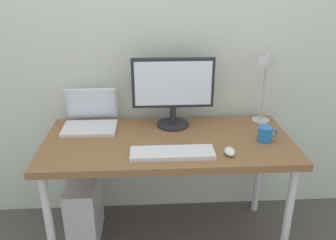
# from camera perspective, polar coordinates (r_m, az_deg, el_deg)

# --- Properties ---
(ground_plane) EXTENTS (6.00, 6.00, 0.00)m
(ground_plane) POSITION_cam_1_polar(r_m,az_deg,el_deg) (2.40, -0.00, -18.73)
(ground_plane) COLOR #4C4742
(back_wall) EXTENTS (4.40, 0.04, 2.60)m
(back_wall) POSITION_cam_1_polar(r_m,az_deg,el_deg) (2.21, -0.59, 15.15)
(back_wall) COLOR silver
(back_wall) RESTS_ON ground_plane
(desk) EXTENTS (1.41, 0.66, 0.72)m
(desk) POSITION_cam_1_polar(r_m,az_deg,el_deg) (2.03, -0.00, -4.80)
(desk) COLOR brown
(desk) RESTS_ON ground_plane
(monitor) EXTENTS (0.49, 0.20, 0.43)m
(monitor) POSITION_cam_1_polar(r_m,az_deg,el_deg) (2.10, 0.83, 5.18)
(monitor) COLOR #232328
(monitor) RESTS_ON desk
(laptop) EXTENTS (0.32, 0.27, 0.23)m
(laptop) POSITION_cam_1_polar(r_m,az_deg,el_deg) (2.20, -12.54, 0.39)
(laptop) COLOR silver
(laptop) RESTS_ON desk
(desk_lamp) EXTENTS (0.11, 0.16, 0.48)m
(desk_lamp) POSITION_cam_1_polar(r_m,az_deg,el_deg) (2.18, 15.96, 7.86)
(desk_lamp) COLOR #B2B2B7
(desk_lamp) RESTS_ON desk
(keyboard) EXTENTS (0.44, 0.14, 0.02)m
(keyboard) POSITION_cam_1_polar(r_m,az_deg,el_deg) (1.83, 0.70, -5.41)
(keyboard) COLOR silver
(keyboard) RESTS_ON desk
(mouse) EXTENTS (0.06, 0.09, 0.03)m
(mouse) POSITION_cam_1_polar(r_m,az_deg,el_deg) (1.86, 10.00, -5.06)
(mouse) COLOR silver
(mouse) RESTS_ON desk
(coffee_mug) EXTENTS (0.11, 0.08, 0.09)m
(coffee_mug) POSITION_cam_1_polar(r_m,az_deg,el_deg) (2.04, 15.57, -2.22)
(coffee_mug) COLOR #1E72BF
(coffee_mug) RESTS_ON desk
(computer_tower) EXTENTS (0.18, 0.36, 0.42)m
(computer_tower) POSITION_cam_1_polar(r_m,az_deg,el_deg) (2.35, -13.43, -14.04)
(computer_tower) COLOR silver
(computer_tower) RESTS_ON ground_plane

